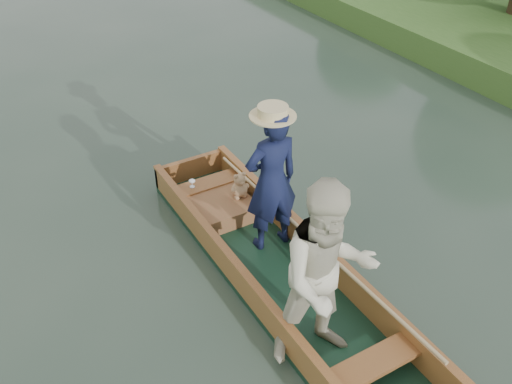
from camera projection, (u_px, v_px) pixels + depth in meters
ground at (282, 283)px, 6.71m from camera, size 120.00×120.00×0.00m
punt at (294, 250)px, 6.00m from camera, size 1.37×5.00×2.12m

